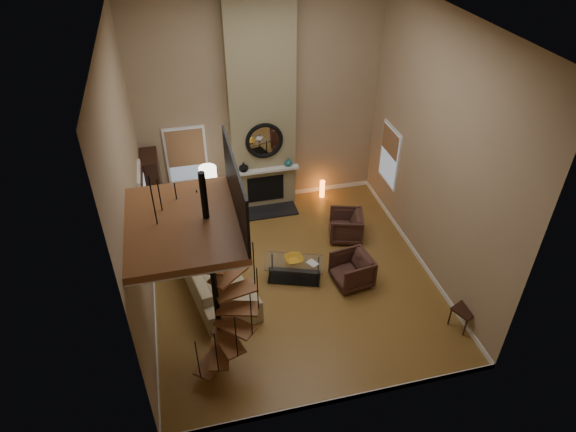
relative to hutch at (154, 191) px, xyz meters
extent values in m
cube|color=#A47634|center=(2.79, -2.80, -0.95)|extent=(6.00, 6.50, 0.01)
cube|color=tan|center=(2.79, 0.45, 1.80)|extent=(6.00, 0.02, 5.50)
cube|color=tan|center=(2.79, -6.05, 1.80)|extent=(6.00, 0.02, 5.50)
cube|color=tan|center=(-0.21, -2.80, 1.80)|extent=(0.02, 6.50, 5.50)
cube|color=tan|center=(5.79, -2.80, 1.80)|extent=(0.02, 6.50, 5.50)
cube|color=silver|center=(2.79, -2.80, 4.54)|extent=(6.00, 6.50, 0.01)
cube|color=white|center=(2.79, 0.44, -0.89)|extent=(6.00, 0.02, 0.12)
cube|color=white|center=(2.79, -6.04, -0.89)|extent=(6.00, 0.02, 0.12)
cube|color=white|center=(-0.20, -2.80, -0.89)|extent=(0.02, 6.50, 0.12)
cube|color=white|center=(5.78, -2.80, -0.89)|extent=(0.02, 6.50, 0.12)
cube|color=#8D815C|center=(2.79, 0.26, 1.80)|extent=(1.60, 0.38, 5.50)
cube|color=black|center=(2.79, -0.23, -0.93)|extent=(1.50, 0.60, 0.04)
cube|color=black|center=(2.79, 0.06, -0.40)|extent=(0.95, 0.02, 0.72)
cube|color=white|center=(2.79, -0.02, 0.20)|extent=(1.70, 0.18, 0.06)
torus|color=black|center=(2.79, 0.04, 1.00)|extent=(0.94, 0.10, 0.94)
cylinder|color=white|center=(2.79, 0.05, 1.00)|extent=(0.80, 0.01, 0.80)
imported|color=black|center=(2.24, 0.02, 0.35)|extent=(0.24, 0.24, 0.25)
imported|color=#195659|center=(3.39, 0.02, 0.33)|extent=(0.20, 0.20, 0.21)
cube|color=white|center=(0.89, 0.43, 0.65)|extent=(1.02, 0.04, 1.52)
cube|color=#8C9EB2|center=(0.89, 0.41, 0.65)|extent=(0.90, 0.01, 1.40)
cube|color=#A47349|center=(0.89, 0.39, 0.86)|extent=(0.90, 0.01, 0.98)
cube|color=white|center=(5.77, -0.80, 0.65)|extent=(0.04, 1.02, 1.52)
cube|color=#8C9EB2|center=(5.75, -0.80, 0.65)|extent=(0.01, 0.90, 1.40)
cube|color=#A47349|center=(5.73, -0.80, 1.03)|extent=(0.01, 0.90, 0.63)
cube|color=white|center=(-0.18, -1.00, 0.10)|extent=(0.06, 1.05, 2.16)
cube|color=black|center=(-0.14, -1.00, 0.07)|extent=(0.05, 0.90, 2.05)
cube|color=#8C9EB2|center=(-0.11, -1.00, 0.50)|extent=(0.01, 0.60, 0.90)
cube|color=brown|center=(0.64, -4.60, 2.23)|extent=(1.70, 2.20, 0.12)
cube|color=white|center=(0.64, -4.60, 2.16)|extent=(1.70, 2.20, 0.03)
cube|color=black|center=(1.46, -4.60, 2.76)|extent=(0.04, 2.20, 0.94)
cylinder|color=black|center=(0.99, -4.60, 1.06)|extent=(0.10, 0.10, 4.02)
cube|color=brown|center=(0.77, -4.88, -0.69)|extent=(0.71, 0.78, 0.04)
cylinder|color=black|center=(0.55, -5.16, -0.22)|extent=(0.02, 0.02, 0.94)
cube|color=brown|center=(0.93, -4.95, -0.43)|extent=(0.46, 0.77, 0.04)
cylinder|color=black|center=(0.87, -5.30, 0.04)|extent=(0.02, 0.02, 0.94)
cube|color=brown|center=(1.10, -4.94, -0.17)|extent=(0.55, 0.79, 0.04)
cylinder|color=black|center=(1.22, -5.28, 0.30)|extent=(0.02, 0.02, 0.94)
cube|color=brown|center=(1.25, -4.85, 0.09)|extent=(0.75, 0.74, 0.04)
cylinder|color=black|center=(1.51, -5.10, 0.56)|extent=(0.02, 0.02, 0.94)
cube|color=brown|center=(1.34, -4.69, 0.35)|extent=(0.79, 0.53, 0.04)
cylinder|color=black|center=(1.69, -4.79, 0.82)|extent=(0.02, 0.02, 0.94)
cube|color=brown|center=(1.35, -4.52, 0.61)|extent=(0.77, 0.48, 0.04)
cylinder|color=black|center=(1.70, -4.45, 1.08)|extent=(0.02, 0.02, 0.94)
cube|color=brown|center=(1.27, -4.36, 0.87)|extent=(0.77, 0.72, 0.04)
cylinder|color=black|center=(1.54, -4.13, 1.34)|extent=(0.02, 0.02, 0.94)
cube|color=brown|center=(1.13, -4.26, 1.13)|extent=(0.58, 0.79, 0.04)
cylinder|color=black|center=(1.26, -3.93, 1.60)|extent=(0.02, 0.02, 0.94)
cube|color=brown|center=(0.96, -4.24, 1.39)|extent=(0.41, 0.75, 0.04)
cylinder|color=black|center=(0.92, -3.88, 1.86)|extent=(0.02, 0.02, 0.94)
cube|color=brown|center=(0.79, -4.30, 1.65)|extent=(0.68, 0.79, 0.04)
cylinder|color=black|center=(0.59, -4.00, 2.12)|extent=(0.02, 0.02, 0.94)
cube|color=brown|center=(0.68, -4.43, 1.91)|extent=(0.80, 0.64, 0.04)
cylinder|color=black|center=(0.36, -4.26, 2.38)|extent=(0.02, 0.02, 0.94)
cube|color=brown|center=(0.63, -4.60, 2.17)|extent=(0.72, 0.34, 0.04)
cylinder|color=black|center=(0.27, -4.60, 2.64)|extent=(0.02, 0.02, 0.94)
cube|color=black|center=(0.00, 0.00, 0.00)|extent=(0.41, 0.88, 1.97)
imported|color=tan|center=(1.07, -2.64, -0.55)|extent=(1.66, 3.03, 0.84)
imported|color=#45271F|center=(4.47, -1.74, -0.60)|extent=(0.98, 0.97, 0.72)
imported|color=#45271F|center=(4.08, -3.25, -0.60)|extent=(0.89, 0.87, 0.72)
cube|color=silver|center=(2.83, -2.82, -0.51)|extent=(1.38, 1.00, 0.02)
cube|color=black|center=(2.83, -2.82, -0.92)|extent=(1.25, 0.87, 0.02)
cylinder|color=black|center=(2.27, -2.85, -0.73)|extent=(0.04, 0.04, 0.46)
cylinder|color=black|center=(3.25, -3.20, -0.73)|extent=(0.04, 0.04, 0.46)
cylinder|color=black|center=(2.42, -2.44, -0.73)|extent=(0.04, 0.04, 0.46)
cylinder|color=black|center=(3.40, -2.79, -0.73)|extent=(0.04, 0.04, 0.46)
imported|color=gold|center=(2.83, -2.77, -0.45)|extent=(0.40, 0.40, 0.10)
imported|color=gray|center=(3.18, -2.97, -0.49)|extent=(0.27, 0.30, 0.02)
cylinder|color=black|center=(1.32, -0.49, -0.93)|extent=(0.37, 0.37, 0.03)
cylinder|color=black|center=(1.32, -0.49, -0.15)|extent=(0.04, 0.04, 1.60)
cylinder|color=#F2E5C6|center=(1.32, -0.49, 0.60)|extent=(0.41, 0.41, 0.33)
cylinder|color=orange|center=(4.37, 0.15, -0.70)|extent=(0.14, 0.14, 0.49)
cube|color=black|center=(5.73, -4.97, -0.51)|extent=(0.54, 0.54, 0.05)
cube|color=black|center=(5.92, -4.88, -0.25)|extent=(0.19, 0.37, 0.48)
cylinder|color=black|center=(5.64, -5.20, -0.74)|extent=(0.04, 0.04, 0.39)
cylinder|color=black|center=(5.97, -5.06, -0.74)|extent=(0.04, 0.04, 0.39)
cylinder|color=black|center=(5.49, -4.87, -0.74)|extent=(0.04, 0.04, 0.39)
cylinder|color=black|center=(5.82, -4.73, -0.74)|extent=(0.04, 0.04, 0.39)
camera|label=1|loc=(0.74, -10.83, 6.74)|focal=31.47mm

